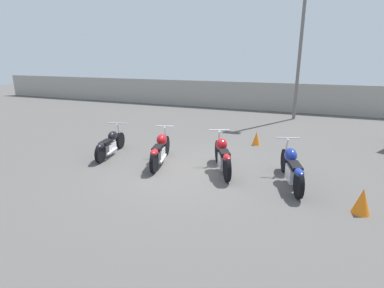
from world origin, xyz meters
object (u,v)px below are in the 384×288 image
(light_pole_left, at_px, (303,16))
(traffic_cone_far, at_px, (362,201))
(motorcycle_slot_0, at_px, (110,144))
(motorcycle_slot_2, at_px, (223,156))
(motorcycle_slot_3, at_px, (292,167))
(motorcycle_slot_1, at_px, (160,150))
(traffic_cone_near, at_px, (256,138))

(light_pole_left, xyz_separation_m, traffic_cone_far, (1.90, -9.69, -4.66))
(motorcycle_slot_0, bearing_deg, motorcycle_slot_2, -12.43)
(motorcycle_slot_0, distance_m, motorcycle_slot_3, 5.58)
(light_pole_left, distance_m, motorcycle_slot_1, 10.18)
(motorcycle_slot_1, xyz_separation_m, traffic_cone_far, (5.16, -1.15, -0.16))
(motorcycle_slot_2, height_order, traffic_cone_near, motorcycle_slot_2)
(light_pole_left, bearing_deg, motorcycle_slot_3, -86.94)
(motorcycle_slot_3, bearing_deg, light_pole_left, 77.21)
(traffic_cone_near, xyz_separation_m, traffic_cone_far, (2.86, -4.21, 0.03))
(motorcycle_slot_0, distance_m, traffic_cone_far, 7.12)
(motorcycle_slot_0, relative_size, motorcycle_slot_1, 0.95)
(motorcycle_slot_1, bearing_deg, traffic_cone_near, 38.96)
(traffic_cone_near, distance_m, traffic_cone_far, 5.09)
(motorcycle_slot_0, distance_m, motorcycle_slot_2, 3.74)
(light_pole_left, relative_size, traffic_cone_near, 17.56)
(motorcycle_slot_0, height_order, traffic_cone_far, motorcycle_slot_0)
(light_pole_left, xyz_separation_m, motorcycle_slot_3, (0.46, -8.68, -4.48))
(light_pole_left, bearing_deg, motorcycle_slot_0, -121.16)
(light_pole_left, height_order, motorcycle_slot_3, light_pole_left)
(motorcycle_slot_2, distance_m, traffic_cone_near, 3.04)
(motorcycle_slot_1, bearing_deg, light_pole_left, 54.92)
(light_pole_left, relative_size, traffic_cone_far, 15.66)
(light_pole_left, height_order, motorcycle_slot_1, light_pole_left)
(motorcycle_slot_0, xyz_separation_m, motorcycle_slot_1, (1.85, -0.09, 0.05))
(motorcycle_slot_1, relative_size, motorcycle_slot_2, 1.11)
(motorcycle_slot_2, relative_size, traffic_cone_near, 4.00)
(motorcycle_slot_1, distance_m, motorcycle_slot_3, 3.72)
(light_pole_left, xyz_separation_m, motorcycle_slot_2, (-1.37, -8.48, -4.47))
(motorcycle_slot_2, height_order, motorcycle_slot_3, motorcycle_slot_2)
(traffic_cone_far, bearing_deg, light_pole_left, 101.10)
(light_pole_left, relative_size, motorcycle_slot_2, 4.39)
(light_pole_left, relative_size, motorcycle_slot_3, 3.87)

